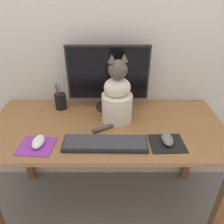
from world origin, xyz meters
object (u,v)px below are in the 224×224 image
object	(u,v)px
monitor	(109,76)
keyboard	(106,143)
computer_mouse_left	(39,141)
pen_cup	(61,101)
computer_mouse_right	(168,139)
cat	(118,98)

from	to	relation	value
monitor	keyboard	xyz separation A→B (m)	(-0.01, -0.40, -0.21)
keyboard	computer_mouse_left	distance (m)	0.35
keyboard	monitor	bearing A→B (deg)	89.21
monitor	computer_mouse_left	world-z (taller)	monitor
monitor	pen_cup	size ratio (longest dim) A/B	2.83
keyboard	computer_mouse_right	world-z (taller)	computer_mouse_right
monitor	computer_mouse_right	bearing A→B (deg)	-49.98
keyboard	cat	xyz separation A→B (m)	(0.07, 0.24, 0.14)
keyboard	computer_mouse_left	xyz separation A→B (m)	(-0.35, 0.00, 0.01)
monitor	cat	bearing A→B (deg)	-70.88
monitor	cat	xyz separation A→B (m)	(0.05, -0.16, -0.07)
computer_mouse_right	cat	world-z (taller)	cat
keyboard	pen_cup	distance (m)	0.50
cat	pen_cup	distance (m)	0.41
computer_mouse_left	monitor	bearing A→B (deg)	47.86
monitor	computer_mouse_right	distance (m)	0.54
monitor	keyboard	distance (m)	0.45
monitor	computer_mouse_left	xyz separation A→B (m)	(-0.36, -0.40, -0.20)
keyboard	pen_cup	bearing A→B (deg)	129.14
monitor	pen_cup	world-z (taller)	monitor
keyboard	pen_cup	xyz separation A→B (m)	(-0.31, 0.39, 0.04)
monitor	computer_mouse_left	size ratio (longest dim) A/B	4.61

